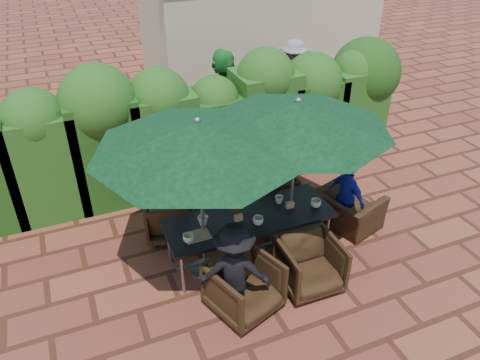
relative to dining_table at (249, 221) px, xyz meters
name	(u,v)px	position (x,y,z in m)	size (l,w,h in m)	color
ground	(238,253)	(-0.12, 0.13, -0.68)	(80.00, 80.00, 0.00)	brown
dining_table	(249,221)	(0.00, 0.00, 0.00)	(2.47, 0.90, 0.75)	black
umbrella_left	(198,136)	(-0.71, -0.03, 1.54)	(2.76, 2.76, 2.46)	gray
umbrella_right	(297,115)	(0.70, 0.04, 1.54)	(2.62, 2.62, 2.46)	gray
chair_far_left	(172,214)	(-0.90, 0.97, -0.28)	(0.77, 0.73, 0.80)	black
chair_far_mid	(234,202)	(0.10, 0.86, -0.24)	(0.84, 0.79, 0.87)	black
chair_far_right	(271,188)	(0.86, 1.04, -0.29)	(0.76, 0.71, 0.78)	black
chair_near_left	(244,284)	(-0.47, -0.91, -0.26)	(0.82, 0.76, 0.84)	black
chair_near_right	(310,262)	(0.54, -0.87, -0.27)	(0.80, 0.74, 0.82)	black
chair_end_right	(349,204)	(1.82, 0.09, -0.26)	(0.95, 0.62, 0.83)	black
adult_far_left	(177,201)	(-0.83, 0.88, 0.01)	(0.68, 0.40, 1.38)	white
adult_far_mid	(221,194)	(-0.09, 0.92, -0.07)	(0.44, 0.36, 1.22)	#1E28A6
adult_far_right	(275,180)	(0.85, 0.86, 0.00)	(0.64, 0.39, 1.34)	black
adult_near_left	(235,272)	(-0.60, -0.92, 0.03)	(0.90, 0.41, 1.41)	black
adult_end_right	(347,197)	(1.72, 0.05, -0.06)	(0.72, 0.36, 1.22)	#1E28A6
child_left	(204,204)	(-0.34, 1.07, -0.29)	(0.27, 0.22, 0.76)	#C04472
child_right	(242,191)	(0.38, 1.15, -0.27)	(0.29, 0.24, 0.81)	#7A4DA8
pedestrian_a	(224,90)	(1.26, 4.30, 0.26)	(1.75, 0.62, 1.87)	#268C33
pedestrian_b	(274,86)	(2.57, 4.41, 0.13)	(0.77, 0.47, 1.61)	#C04472
pedestrian_c	(293,77)	(3.17, 4.58, 0.22)	(1.14, 0.52, 1.79)	gray
cup_a	(188,238)	(-0.98, -0.20, 0.13)	(0.15, 0.15, 0.12)	beige
cup_b	(203,221)	(-0.68, 0.08, 0.15)	(0.15, 0.15, 0.14)	beige
cup_c	(258,221)	(0.04, -0.21, 0.13)	(0.15, 0.15, 0.12)	beige
cup_d	(279,200)	(0.55, 0.15, 0.13)	(0.13, 0.13, 0.12)	beige
cup_e	(316,203)	(1.01, -0.15, 0.14)	(0.16, 0.16, 0.12)	beige
ketchup_bottle	(236,212)	(-0.17, 0.08, 0.16)	(0.04, 0.04, 0.17)	#B20C0A
sauce_bottle	(237,212)	(-0.16, 0.08, 0.16)	(0.04, 0.04, 0.17)	#4C230C
serving_tray	(197,236)	(-0.83, -0.13, 0.08)	(0.35, 0.25, 0.02)	#9A714A
number_block_left	(238,218)	(-0.18, -0.02, 0.12)	(0.12, 0.06, 0.10)	tan
number_block_right	(290,205)	(0.65, -0.03, 0.12)	(0.12, 0.06, 0.10)	tan
hedge_wall	(179,119)	(-0.30, 2.45, 0.63)	(9.10, 1.60, 2.47)	#19350E
building	(258,22)	(3.38, 7.12, 0.93)	(6.20, 3.08, 3.20)	#BDAB8C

